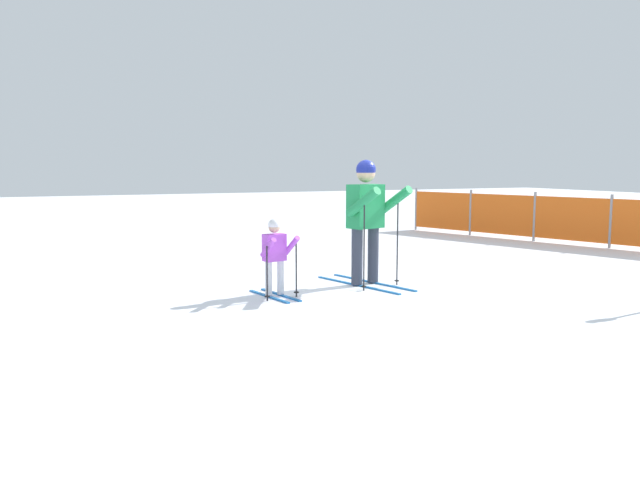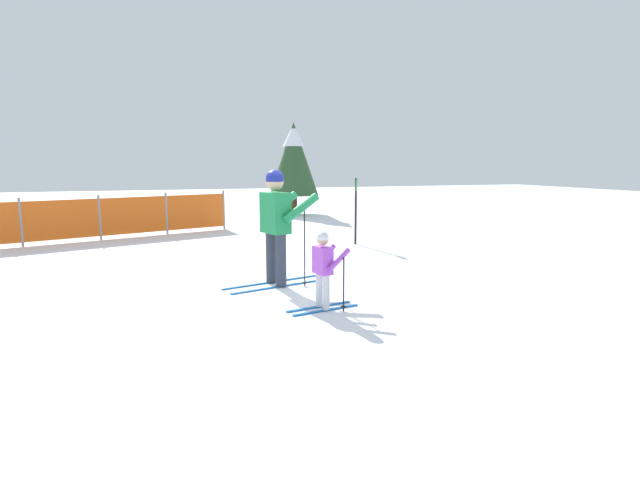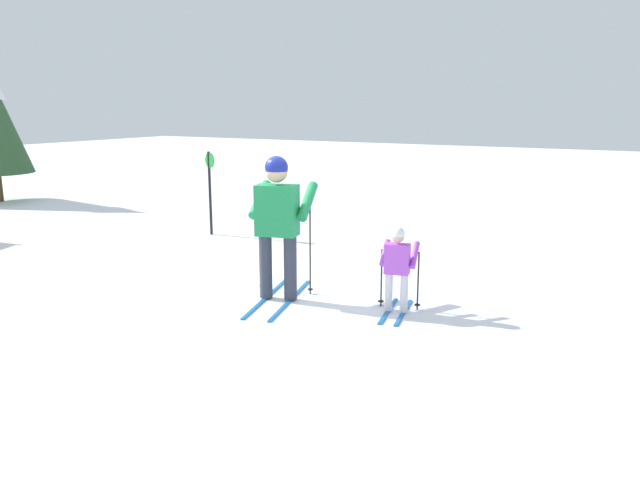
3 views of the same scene
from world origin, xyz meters
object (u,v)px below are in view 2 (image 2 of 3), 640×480
Objects in this scene: skier_adult at (277,216)px; conifer_far at (294,158)px; trail_marker at (356,204)px; safety_fence at (100,217)px; skier_child at (324,264)px.

conifer_far is (3.25, 10.58, 1.02)m from skier_adult.
skier_adult is at bearing -129.39° from trail_marker.
skier_adult is 0.28× the size of safety_fence.
trail_marker is at bearing 35.10° from skier_adult.
safety_fence is 6.38m from trail_marker.
skier_child is 0.16× the size of safety_fence.
safety_fence is at bearing 102.47° from skier_child.
safety_fence is 7.96m from conifer_far.
conifer_far is at bearing 36.04° from safety_fence.
trail_marker is (2.45, 4.77, 0.36)m from skier_child.
trail_marker is (5.76, -2.70, 0.39)m from safety_fence.
skier_child is 5.37m from trail_marker.
skier_adult is 6.74m from safety_fence.
skier_child is 0.30× the size of conifer_far.
conifer_far is (6.32, 4.60, 1.54)m from safety_fence.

